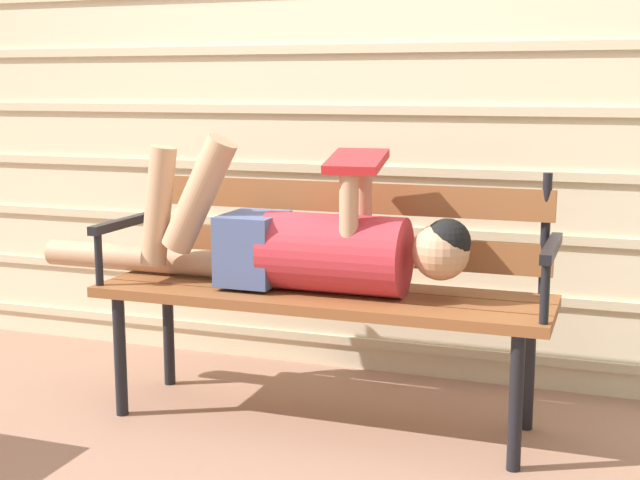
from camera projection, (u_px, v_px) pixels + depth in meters
ground_plane at (303, 440)px, 2.95m from camera, size 12.00×12.00×0.00m
house_siding at (372, 110)px, 3.51m from camera, size 5.11×0.08×2.17m
park_bench at (326, 276)px, 3.09m from camera, size 1.59×0.47×0.89m
reclining_person at (298, 244)px, 3.03m from camera, size 1.66×0.27×0.54m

